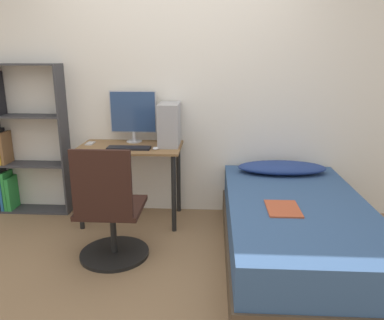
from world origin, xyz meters
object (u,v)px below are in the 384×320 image
at_px(bookshelf, 17,143).
at_px(monitor, 133,114).
at_px(pc_tower, 170,124).
at_px(keyboard, 129,148).
at_px(office_chair, 110,219).
at_px(bed, 296,232).

height_order(bookshelf, monitor, bookshelf).
xyz_separation_m(monitor, pc_tower, (0.38, -0.11, -0.08)).
height_order(keyboard, pc_tower, pc_tower).
relative_size(office_chair, bed, 0.48).
distance_m(bed, keyboard, 1.66).
relative_size(bed, monitor, 3.90).
distance_m(bookshelf, keyboard, 1.26).
bearing_deg(bed, pc_tower, 143.95).
relative_size(bookshelf, monitor, 2.99).
bearing_deg(keyboard, monitor, 92.31).
xyz_separation_m(monitor, keyboard, (0.01, -0.31, -0.28)).
height_order(bookshelf, pc_tower, bookshelf).
height_order(bookshelf, bed, bookshelf).
bearing_deg(office_chair, bed, 2.63).
bearing_deg(bed, office_chair, -177.37).
distance_m(bookshelf, monitor, 1.26).
height_order(bed, pc_tower, pc_tower).
distance_m(office_chair, pc_tower, 1.13).
relative_size(bed, pc_tower, 4.94).
bearing_deg(pc_tower, bookshelf, 176.76).
relative_size(bed, keyboard, 4.98).
bearing_deg(keyboard, pc_tower, 28.37).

